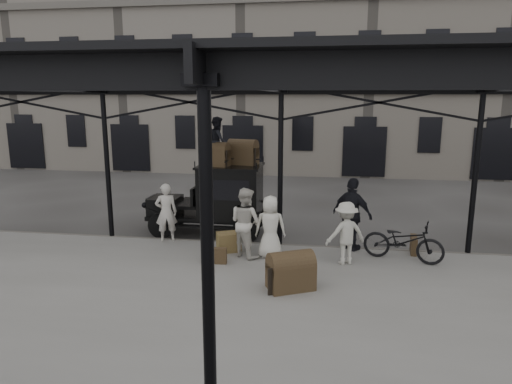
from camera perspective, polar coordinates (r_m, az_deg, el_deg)
ground at (r=11.08m, az=1.91°, el=-10.43°), size 120.00×120.00×0.00m
platform at (r=9.24m, az=0.41°, el=-14.66°), size 28.00×8.00×0.15m
canopy at (r=8.56m, az=0.73°, el=14.51°), size 22.50×9.00×4.74m
building_frontage at (r=28.35m, az=6.49°, el=17.43°), size 64.00×8.00×14.00m
taxi at (r=14.02m, az=-4.45°, el=-0.54°), size 3.65×1.55×2.18m
porter_left at (r=13.16m, az=-11.16°, el=-2.52°), size 0.71×0.58×1.67m
porter_midleft at (r=11.68m, az=-1.31°, el=-3.81°), size 1.11×1.06×1.80m
porter_centre at (r=11.63m, az=1.80°, el=-4.37°), size 0.84×0.59×1.61m
porter_official at (r=12.40m, az=11.93°, el=-2.75°), size 1.22×1.04×1.96m
porter_right at (r=11.39m, az=11.16°, el=-5.07°), size 1.16×0.94×1.56m
bicycle at (r=12.03m, az=17.93°, el=-5.83°), size 2.08×1.24×1.03m
porter_roof at (r=13.67m, az=-4.79°, el=6.36°), size 0.74×0.84×1.45m
steamer_trunk_roof_near at (r=13.58m, az=-5.11°, el=4.51°), size 0.89×0.64×0.60m
steamer_trunk_roof_far at (r=13.86m, az=-1.65°, el=4.78°), size 0.97×0.72×0.64m
steamer_trunk_platform at (r=9.91m, az=4.36°, el=-10.09°), size 1.12×0.95×0.70m
wicker_hamper at (r=12.25m, az=-3.44°, el=-6.24°), size 0.73×0.66×0.50m
suitcase_upright at (r=12.78m, az=19.10°, el=-6.25°), size 0.22×0.61×0.45m
suitcase_flat at (r=11.41m, az=-5.19°, el=-7.92°), size 0.61×0.18×0.40m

